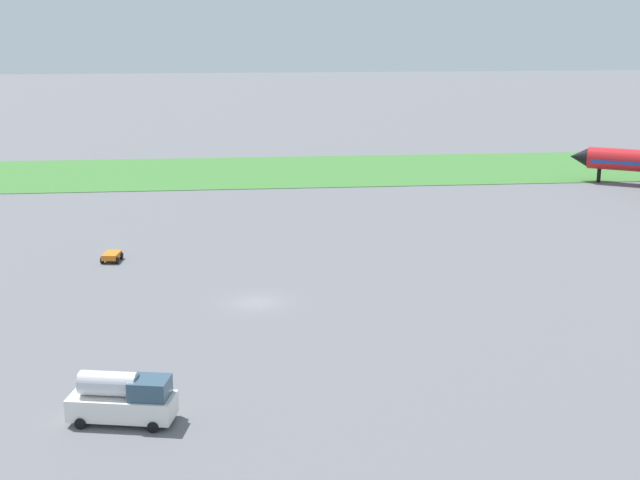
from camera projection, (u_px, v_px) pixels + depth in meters
ground_plane at (256, 303)px, 75.34m from camera, size 600.00×600.00×0.00m
grass_taxiway_strip at (246, 172)px, 137.07m from camera, size 360.00×28.00×0.08m
baggage_cart_near_gate at (112, 256)px, 87.77m from camera, size 2.08×2.61×0.90m
fuel_truck_midfield at (123, 398)px, 53.02m from camera, size 6.85×3.68×3.29m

